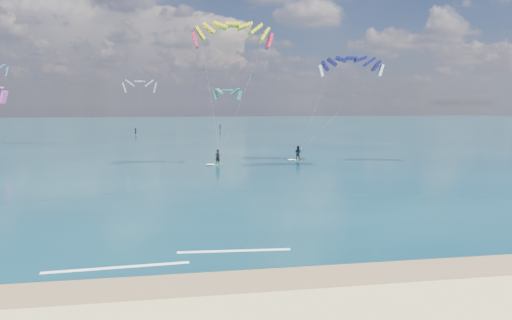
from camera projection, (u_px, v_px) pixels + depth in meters
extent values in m
plane|color=tan|center=(174.00, 160.00, 52.73)|extent=(320.00, 320.00, 0.00)
cube|color=brown|center=(158.00, 285.00, 16.50)|extent=(320.00, 2.40, 0.01)
cube|color=#092935|center=(178.00, 129.00, 115.40)|extent=(320.00, 200.00, 0.04)
cube|color=#A6D118|center=(218.00, 164.00, 48.58)|extent=(1.26, 0.78, 0.05)
imported|color=black|center=(218.00, 157.00, 48.47)|extent=(0.69, 0.61, 1.60)
cylinder|color=black|center=(220.00, 155.00, 48.23)|extent=(0.47, 0.21, 0.04)
cube|color=yellow|center=(298.00, 160.00, 52.55)|extent=(1.26, 0.41, 0.06)
imported|color=black|center=(298.00, 153.00, 52.45)|extent=(0.97, 0.94, 1.58)
cylinder|color=black|center=(301.00, 151.00, 52.19)|extent=(0.50, 0.05, 0.04)
cube|color=white|center=(234.00, 251.00, 20.24)|extent=(5.03, 0.60, 0.01)
cube|color=white|center=(117.00, 267.00, 18.18)|extent=(5.72, 0.55, 0.01)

